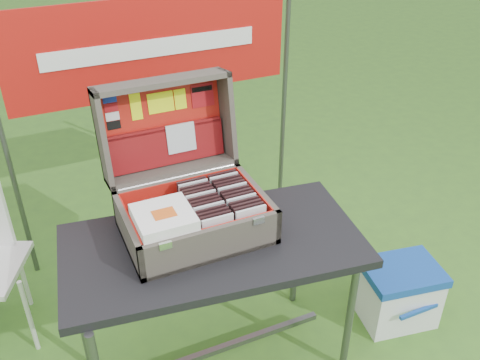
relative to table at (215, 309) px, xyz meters
name	(u,v)px	position (x,y,z in m)	size (l,w,h in m)	color
ground	(233,354)	(0.10, 0.04, -0.40)	(80.00, 80.00, 0.00)	#3A6824
table	(215,309)	(0.00, 0.00, 0.00)	(1.28, 0.64, 0.80)	black
table_top	(213,246)	(0.00, 0.00, 0.38)	(1.28, 0.64, 0.04)	black
table_leg_fr	(350,312)	(0.58, -0.26, -0.02)	(0.04, 0.04, 0.76)	#59595B
table_leg_bl	(80,312)	(-0.58, 0.26, -0.02)	(0.04, 0.04, 0.76)	#59595B
table_leg_br	(296,248)	(0.58, 0.26, -0.02)	(0.04, 0.04, 0.76)	#59595B
table_brace	(216,350)	(0.00, 0.00, -0.28)	(1.13, 0.03, 0.03)	#59595B
suitcase	(188,170)	(-0.04, 0.15, 0.69)	(0.61, 0.59, 0.58)	#514B40
suitcase_base_bottom	(196,231)	(-0.04, 0.09, 0.41)	(0.61, 0.43, 0.02)	#514B40
suitcase_base_wall_front	(213,245)	(-0.04, -0.12, 0.48)	(0.61, 0.02, 0.16)	#514B40
suitcase_base_wall_back	(180,194)	(-0.04, 0.30, 0.48)	(0.61, 0.02, 0.16)	#514B40
suitcase_base_wall_left	(128,235)	(-0.34, 0.09, 0.48)	(0.02, 0.43, 0.16)	#514B40
suitcase_base_wall_right	(257,202)	(0.25, 0.09, 0.48)	(0.02, 0.43, 0.16)	#514B40
suitcase_liner_floor	(196,228)	(-0.04, 0.09, 0.43)	(0.56, 0.39, 0.01)	red
suitcase_latch_left	(165,246)	(-0.24, -0.13, 0.55)	(0.05, 0.01, 0.03)	silver
suitcase_latch_right	(259,221)	(0.15, -0.13, 0.55)	(0.05, 0.01, 0.03)	silver
suitcase_hinge	(178,177)	(-0.04, 0.31, 0.56)	(0.02, 0.02, 0.55)	silver
suitcase_lid_back	(162,123)	(-0.04, 0.49, 0.75)	(0.61, 0.43, 0.02)	#514B40
suitcase_lid_rim_far	(161,82)	(-0.04, 0.46, 0.96)	(0.61, 0.02, 0.16)	#514B40
suitcase_lid_rim_near	(172,169)	(-0.04, 0.39, 0.56)	(0.61, 0.02, 0.16)	#514B40
suitcase_lid_rim_left	(102,139)	(-0.34, 0.43, 0.76)	(0.02, 0.43, 0.16)	#514B40
suitcase_lid_rim_right	(226,116)	(0.25, 0.43, 0.76)	(0.02, 0.43, 0.16)	#514B40
suitcase_lid_liner	(163,124)	(-0.04, 0.48, 0.75)	(0.56, 0.38, 0.01)	red
suitcase_liner_wall_front	(211,241)	(-0.04, -0.10, 0.49)	(0.56, 0.01, 0.14)	red
suitcase_liner_wall_back	(181,193)	(-0.04, 0.28, 0.49)	(0.56, 0.01, 0.14)	red
suitcase_liner_wall_left	(131,232)	(-0.32, 0.09, 0.49)	(0.01, 0.39, 0.14)	red
suitcase_liner_wall_right	(254,201)	(0.23, 0.09, 0.49)	(0.01, 0.39, 0.14)	red
suitcase_lid_pocket	(167,146)	(-0.04, 0.44, 0.66)	(0.54, 0.17, 0.03)	maroon
suitcase_pocket_edge	(165,129)	(-0.04, 0.45, 0.74)	(0.53, 0.02, 0.02)	maroon
suitcase_pocket_cd	(181,138)	(0.02, 0.43, 0.69)	(0.14, 0.14, 0.01)	silver
lid_sticker_cc_a	(109,99)	(-0.27, 0.50, 0.91)	(0.06, 0.04, 0.00)	#1933B2
lid_sticker_cc_b	(111,108)	(-0.27, 0.49, 0.87)	(0.06, 0.04, 0.00)	maroon
lid_sticker_cc_c	(113,116)	(-0.27, 0.49, 0.83)	(0.06, 0.04, 0.00)	white
lid_sticker_cc_d	(114,125)	(-0.27, 0.48, 0.79)	(0.06, 0.04, 0.00)	black
lid_card_neon_tall	(136,107)	(-0.16, 0.49, 0.86)	(0.05, 0.12, 0.00)	#E3FA10
lid_card_neon_main	(161,102)	(-0.04, 0.49, 0.86)	(0.12, 0.09, 0.00)	#E3FA10
lid_card_neon_small	(180,99)	(0.05, 0.49, 0.86)	(0.05, 0.09, 0.00)	#E3FA10
lid_sticker_band	(203,95)	(0.16, 0.49, 0.86)	(0.11, 0.11, 0.00)	maroon
lid_sticker_band_bar	(202,89)	(0.16, 0.50, 0.89)	(0.10, 0.02, 0.00)	black
cd_left_0	(218,233)	(-0.01, -0.08, 0.51)	(0.13, 0.01, 0.15)	silver
cd_left_1	(216,229)	(-0.01, -0.05, 0.51)	(0.13, 0.01, 0.15)	black
cd_left_2	(214,226)	(-0.01, -0.03, 0.51)	(0.13, 0.01, 0.15)	black
cd_left_3	(212,223)	(-0.01, -0.01, 0.51)	(0.13, 0.01, 0.15)	black
cd_left_4	(209,220)	(-0.01, 0.02, 0.51)	(0.13, 0.01, 0.15)	silver
cd_left_5	(207,217)	(-0.01, 0.04, 0.51)	(0.13, 0.01, 0.15)	black
cd_left_6	(205,214)	(-0.01, 0.06, 0.51)	(0.13, 0.01, 0.15)	black
cd_left_7	(203,211)	(-0.01, 0.09, 0.51)	(0.13, 0.01, 0.15)	black
cd_left_8	(201,208)	(-0.01, 0.11, 0.51)	(0.13, 0.01, 0.15)	silver
cd_left_9	(199,205)	(-0.01, 0.14, 0.51)	(0.13, 0.01, 0.15)	black
cd_left_10	(198,202)	(-0.01, 0.16, 0.51)	(0.13, 0.01, 0.15)	black
cd_left_11	(196,199)	(-0.01, 0.18, 0.51)	(0.13, 0.01, 0.15)	black
cd_left_12	(194,197)	(-0.01, 0.21, 0.51)	(0.13, 0.01, 0.15)	silver
cd_left_13	(192,194)	(-0.01, 0.23, 0.51)	(0.13, 0.01, 0.15)	black
cd_right_0	(251,224)	(0.14, -0.08, 0.51)	(0.13, 0.01, 0.15)	silver
cd_right_1	(248,221)	(0.14, -0.05, 0.51)	(0.13, 0.01, 0.15)	black
cd_right_2	(246,218)	(0.14, -0.03, 0.51)	(0.13, 0.01, 0.15)	black
cd_right_3	(244,215)	(0.14, -0.01, 0.51)	(0.13, 0.01, 0.15)	black
cd_right_4	(241,212)	(0.14, 0.02, 0.51)	(0.13, 0.01, 0.15)	silver
cd_right_5	(239,209)	(0.14, 0.04, 0.51)	(0.13, 0.01, 0.15)	black
cd_right_6	(237,206)	(0.14, 0.06, 0.51)	(0.13, 0.01, 0.15)	black
cd_right_7	(235,203)	(0.14, 0.09, 0.51)	(0.13, 0.01, 0.15)	black
cd_right_8	(232,200)	(0.14, 0.11, 0.51)	(0.13, 0.01, 0.15)	silver
cd_right_9	(230,197)	(0.14, 0.14, 0.51)	(0.13, 0.01, 0.15)	black
cd_right_10	(228,195)	(0.14, 0.16, 0.51)	(0.13, 0.01, 0.15)	black
cd_right_11	(226,192)	(0.14, 0.18, 0.51)	(0.13, 0.01, 0.15)	black
cd_right_12	(224,189)	(0.14, 0.21, 0.51)	(0.13, 0.01, 0.15)	silver
cd_right_13	(222,187)	(0.14, 0.23, 0.51)	(0.13, 0.01, 0.15)	black
songbook_0	(164,221)	(-0.20, 0.01, 0.57)	(0.23, 0.23, 0.01)	white
songbook_1	(164,220)	(-0.20, 0.01, 0.57)	(0.23, 0.23, 0.01)	white
songbook_2	(164,219)	(-0.20, 0.01, 0.58)	(0.23, 0.23, 0.01)	white
songbook_3	(164,218)	(-0.20, 0.01, 0.58)	(0.23, 0.23, 0.01)	white
songbook_4	(164,217)	(-0.20, 0.01, 0.59)	(0.23, 0.23, 0.01)	white
songbook_5	(164,216)	(-0.20, 0.01, 0.59)	(0.23, 0.23, 0.01)	white
songbook_6	(164,215)	(-0.20, 0.01, 0.60)	(0.23, 0.23, 0.01)	white
songbook_7	(163,214)	(-0.20, 0.01, 0.60)	(0.23, 0.23, 0.01)	white
songbook_8	(163,213)	(-0.20, 0.01, 0.61)	(0.23, 0.23, 0.01)	white
songbook_graphic	(164,213)	(-0.20, 0.00, 0.61)	(0.09, 0.07, 0.00)	#D85919
cooler	(398,293)	(1.03, -0.09, -0.22)	(0.40, 0.30, 0.35)	white
cooler_body	(398,296)	(1.03, -0.09, -0.25)	(0.38, 0.29, 0.30)	white
cooler_lid	(403,272)	(1.03, -0.09, -0.07)	(0.40, 0.30, 0.05)	#13439C
cooler_handle	(419,311)	(1.03, -0.25, -0.21)	(0.24, 0.02, 0.02)	#13439C
chair_leg_fr	(29,316)	(-0.81, 0.49, -0.17)	(0.02, 0.02, 0.46)	silver
chair_leg_br	(23,273)	(-0.81, 0.84, -0.17)	(0.02, 0.02, 0.46)	silver
chair_upright_right	(3,204)	(-0.81, 0.86, 0.28)	(0.02, 0.02, 0.43)	silver
cardboard_box	(298,233)	(0.78, 0.58, -0.21)	(0.36, 0.06, 0.38)	#846546
banner_post_left	(6,149)	(-0.75, 1.14, 0.45)	(0.03, 0.03, 1.70)	#59595B
banner_post_right	(284,98)	(0.95, 1.14, 0.45)	(0.03, 0.03, 1.70)	#59595B
banner	(152,48)	(0.10, 1.13, 0.90)	(1.60, 0.01, 0.55)	#AC130F
banner_text	(152,48)	(0.10, 1.12, 0.90)	(1.20, 0.00, 0.10)	white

